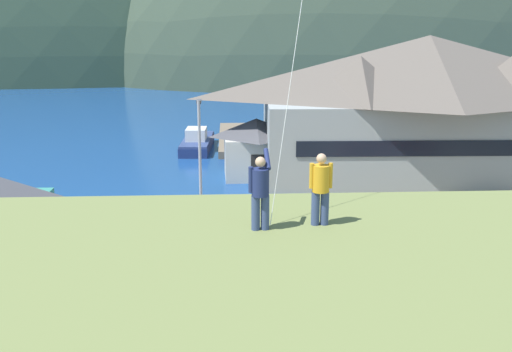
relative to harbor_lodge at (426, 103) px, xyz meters
name	(u,v)px	position (x,y,z in m)	size (l,w,h in m)	color
ground_plane	(276,330)	(-13.36, -23.05, -5.78)	(600.00, 600.00, 0.00)	#66604C
parking_lot_pad	(268,275)	(-13.36, -18.05, -5.73)	(40.00, 20.00, 0.10)	gray
bay_water	(241,109)	(-13.36, 36.95, -5.76)	(360.00, 84.00, 0.03)	navy
far_hill_west_ridge	(0,77)	(-65.40, 88.28, -5.78)	(141.18, 51.20, 86.89)	#334733
far_hill_east_peak	(284,73)	(-1.64, 95.54, -5.78)	(109.06, 44.40, 85.35)	#2D3D33
far_hill_center_saddle	(362,74)	(16.37, 92.55, -5.78)	(92.18, 47.08, 80.93)	#334733
far_hill_far_shoulder	(381,77)	(18.88, 85.00, -5.78)	(128.76, 70.11, 93.75)	#3D4C38
harbor_lodge	(426,103)	(0.00, 0.00, 0.00)	(26.23, 12.24, 10.85)	#999E99
storage_shed_waterside	(256,147)	(-13.00, 0.38, -3.37)	(5.39, 4.59, 4.64)	beige
wharf_dock	(235,139)	(-14.47, 13.96, -5.43)	(3.20, 15.12, 0.70)	#70604C
moored_boat_wharfside	(197,142)	(-18.15, 10.69, -5.06)	(3.05, 8.30, 2.16)	navy
parked_car_lone_by_shed	(338,240)	(-9.67, -16.21, -4.71)	(4.29, 2.23, 1.82)	#B28923
parked_car_front_row_end	(392,294)	(-8.55, -22.35, -4.71)	(4.34, 2.34, 1.82)	navy
parked_car_back_row_right	(171,237)	(-18.17, -15.36, -4.71)	(4.29, 2.23, 1.82)	navy
parked_car_front_row_red	(177,305)	(-17.28, -22.84, -4.71)	(4.33, 2.32, 1.82)	#9EA3A8
parked_car_mid_row_near	(445,237)	(-4.07, -16.07, -4.71)	(4.35, 2.36, 1.82)	red
parking_light_pole	(200,160)	(-16.74, -12.50, -1.31)	(0.24, 0.78, 7.65)	#ADADB2
person_kite_flyer	(260,190)	(-14.45, -30.90, 2.31)	(0.52, 0.67, 1.86)	#384770
person_companion	(321,187)	(-13.01, -30.64, 2.29)	(0.55, 0.40, 1.74)	#384770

